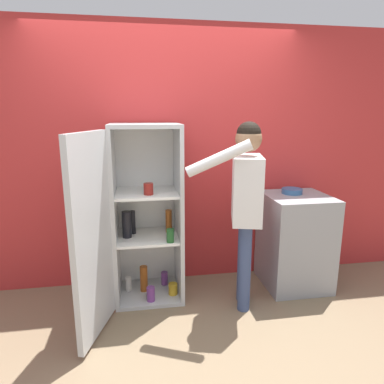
# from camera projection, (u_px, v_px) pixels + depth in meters

# --- Properties ---
(ground_plane) EXTENTS (12.00, 12.00, 0.00)m
(ground_plane) POSITION_uv_depth(u_px,v_px,m) (181.00, 332.00, 2.74)
(ground_plane) COLOR #7A664C
(wall_back) EXTENTS (7.00, 0.06, 2.55)m
(wall_back) POSITION_uv_depth(u_px,v_px,m) (167.00, 159.00, 3.40)
(wall_back) COLOR #B72D2D
(wall_back) RESTS_ON ground_plane
(refrigerator) EXTENTS (0.85, 1.15, 1.63)m
(refrigerator) POSITION_uv_depth(u_px,v_px,m) (136.00, 219.00, 3.05)
(refrigerator) COLOR #B7BABC
(refrigerator) RESTS_ON ground_plane
(person) EXTENTS (0.72, 0.55, 1.65)m
(person) POSITION_uv_depth(u_px,v_px,m) (246.00, 193.00, 2.92)
(person) COLOR #384770
(person) RESTS_ON ground_plane
(counter) EXTENTS (0.61, 0.62, 0.93)m
(counter) POSITION_uv_depth(u_px,v_px,m) (295.00, 241.00, 3.43)
(counter) COLOR gray
(counter) RESTS_ON ground_plane
(bowl) EXTENTS (0.20, 0.20, 0.05)m
(bowl) POSITION_uv_depth(u_px,v_px,m) (292.00, 191.00, 3.40)
(bowl) COLOR #335B8E
(bowl) RESTS_ON counter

